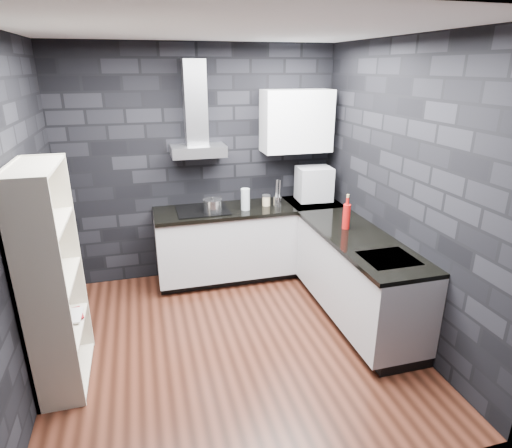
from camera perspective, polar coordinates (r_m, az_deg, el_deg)
name	(u,v)px	position (r m, az deg, el deg)	size (l,w,h in m)	color
ground	(233,343)	(4.17, -3.13, -15.56)	(3.20, 3.20, 0.00)	#472116
ceiling	(226,28)	(3.40, -4.08, 24.58)	(3.20, 3.20, 0.00)	white
wall_back	(201,165)	(5.11, -7.33, 7.75)	(3.20, 0.05, 2.70)	black
wall_front	(298,305)	(2.13, 5.68, -10.73)	(3.20, 0.05, 2.70)	black
wall_left	(14,224)	(3.62, -29.58, -0.02)	(0.05, 3.20, 2.70)	black
wall_right	(402,192)	(4.18, 18.85, 4.03)	(0.05, 3.20, 2.70)	black
toekick_back	(249,270)	(5.37, -0.95, -6.21)	(2.18, 0.50, 0.10)	black
toekick_right	(357,313)	(4.63, 13.33, -11.43)	(0.50, 1.78, 0.10)	black
counter_back_cab	(250,240)	(5.15, -0.87, -2.12)	(2.20, 0.60, 0.76)	#BBBCC0
counter_right_cab	(357,276)	(4.41, 13.32, -6.75)	(0.60, 1.80, 0.76)	#BBBCC0
counter_back_top	(250,209)	(5.01, -0.87, 2.08)	(2.20, 0.62, 0.04)	black
counter_right_top	(359,239)	(4.24, 13.63, -1.95)	(0.62, 1.80, 0.04)	black
counter_corner_top	(313,203)	(5.26, 7.59, 2.80)	(0.62, 0.62, 0.04)	black
hood_body	(198,151)	(4.87, -7.70, 9.65)	(0.60, 0.34, 0.12)	#B5B6BA
hood_chimney	(195,103)	(4.87, -8.10, 15.69)	(0.24, 0.20, 0.90)	#B5B6BA
upper_cabinet	(296,121)	(5.10, 5.41, 13.50)	(0.80, 0.35, 0.70)	white
cooktop	(203,210)	(4.91, -7.13, 1.86)	(0.58, 0.50, 0.01)	black
sink_rim	(389,259)	(3.85, 17.28, -4.42)	(0.44, 0.40, 0.01)	#B5B6BA
pot	(213,206)	(4.83, -5.80, 2.44)	(0.21, 0.21, 0.12)	silver
glass_vase	(245,199)	(4.87, -1.43, 3.31)	(0.10, 0.10, 0.25)	silver
storage_jar	(266,201)	(5.04, 1.37, 3.10)	(0.09, 0.09, 0.11)	#CAB388
utensil_crock	(277,201)	(5.01, 2.87, 3.03)	(0.09, 0.09, 0.12)	silver
appliance_garage	(314,184)	(5.18, 7.73, 5.34)	(0.40, 0.31, 0.40)	#AAABB0
red_bottle	(346,217)	(4.38, 11.96, 0.97)	(0.07, 0.07, 0.25)	#B11210
bookshelf	(52,280)	(3.66, -25.55, -6.78)	(0.34, 0.80, 1.80)	beige
fruit_bowl	(49,282)	(3.55, -25.91, -7.00)	(0.20, 0.20, 0.05)	silver
book_red	(60,307)	(3.94, -24.66, -10.07)	(0.16, 0.02, 0.22)	maroon
book_second	(57,306)	(3.93, -25.01, -9.85)	(0.18, 0.02, 0.25)	#B2B2B2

